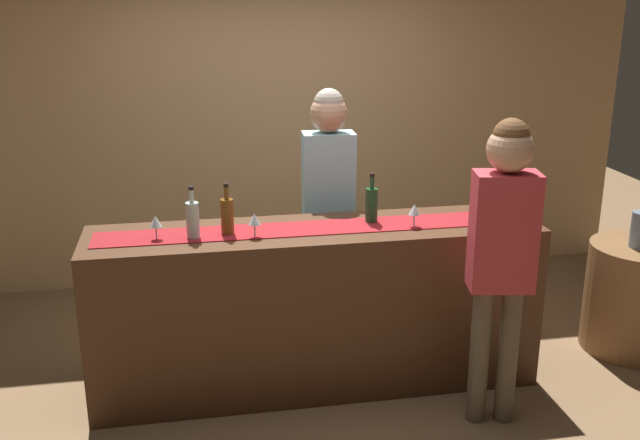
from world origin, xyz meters
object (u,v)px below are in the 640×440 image
at_px(customer_sipping, 503,241).
at_px(wine_bottle_clear, 193,219).
at_px(wine_bottle_green, 372,204).
at_px(wine_glass_near_customer, 414,210).
at_px(wine_bottle_amber, 227,216).
at_px(bartender, 328,188).
at_px(wine_glass_far_end, 254,220).
at_px(wine_glass_mid_counter, 156,222).
at_px(round_side_table, 636,297).

bearing_deg(customer_sipping, wine_bottle_clear, 172.13).
xyz_separation_m(wine_bottle_green, wine_glass_near_customer, (0.22, -0.14, -0.01)).
bearing_deg(wine_bottle_amber, customer_sipping, -21.90).
relative_size(wine_bottle_green, bartender, 0.17).
xyz_separation_m(wine_bottle_amber, customer_sipping, (1.42, -0.57, -0.05)).
bearing_deg(bartender, wine_glass_near_customer, 123.23).
bearing_deg(wine_glass_far_end, customer_sipping, -20.92).
height_order(wine_bottle_clear, wine_bottle_amber, same).
xyz_separation_m(wine_glass_near_customer, wine_glass_far_end, (-0.94, -0.02, 0.00)).
xyz_separation_m(wine_bottle_clear, wine_glass_near_customer, (1.29, -0.03, -0.01)).
bearing_deg(wine_glass_near_customer, customer_sipping, -56.83).
distance_m(wine_bottle_amber, bartender, 0.93).
height_order(wine_bottle_amber, wine_glass_mid_counter, wine_bottle_amber).
xyz_separation_m(wine_bottle_clear, round_side_table, (2.93, 0.12, -0.76)).
height_order(wine_glass_near_customer, customer_sipping, customer_sipping).
bearing_deg(round_side_table, wine_glass_near_customer, -174.69).
relative_size(wine_bottle_clear, customer_sipping, 0.17).
height_order(wine_bottle_clear, wine_glass_near_customer, wine_bottle_clear).
bearing_deg(wine_glass_mid_counter, customer_sipping, -16.74).
bearing_deg(customer_sipping, wine_glass_near_customer, 133.76).
bearing_deg(wine_glass_far_end, wine_bottle_clear, 171.30).
height_order(wine_bottle_clear, bartender, bartender).
bearing_deg(customer_sipping, wine_bottle_amber, 168.69).
bearing_deg(round_side_table, wine_bottle_clear, -177.65).
xyz_separation_m(customer_sipping, round_side_table, (1.31, 0.66, -0.71)).
distance_m(wine_glass_mid_counter, customer_sipping, 1.90).
xyz_separation_m(wine_bottle_green, wine_glass_far_end, (-0.72, -0.16, -0.01)).
height_order(wine_glass_far_end, bartender, bartender).
height_order(wine_bottle_amber, customer_sipping, customer_sipping).
distance_m(wine_bottle_green, round_side_table, 2.02).
bearing_deg(wine_bottle_green, wine_bottle_clear, -174.19).
relative_size(wine_glass_far_end, round_side_table, 0.19).
distance_m(wine_bottle_amber, wine_glass_near_customer, 1.09).
xyz_separation_m(bartender, customer_sipping, (0.72, -1.17, -0.01)).
xyz_separation_m(wine_bottle_clear, wine_bottle_green, (1.06, 0.11, 0.00)).
bearing_deg(bartender, wine_glass_mid_counter, 32.59).
xyz_separation_m(wine_bottle_green, bartender, (-0.16, 0.52, -0.03)).
relative_size(wine_glass_mid_counter, wine_glass_far_end, 1.00).
distance_m(wine_bottle_clear, round_side_table, 3.03).
height_order(wine_bottle_green, wine_glass_mid_counter, wine_bottle_green).
bearing_deg(wine_glass_near_customer, wine_bottle_clear, 178.55).
xyz_separation_m(wine_glass_mid_counter, wine_glass_far_end, (0.55, -0.06, 0.00)).
bearing_deg(wine_glass_near_customer, wine_glass_mid_counter, 178.44).
bearing_deg(wine_glass_near_customer, round_side_table, 5.31).
xyz_separation_m(wine_bottle_amber, wine_bottle_green, (0.87, 0.08, 0.00)).
bearing_deg(bartender, round_side_table, 168.98).
relative_size(bartender, customer_sipping, 1.01).
distance_m(bartender, round_side_table, 2.22).
bearing_deg(wine_bottle_clear, bartender, 35.07).
height_order(wine_bottle_amber, wine_bottle_green, same).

